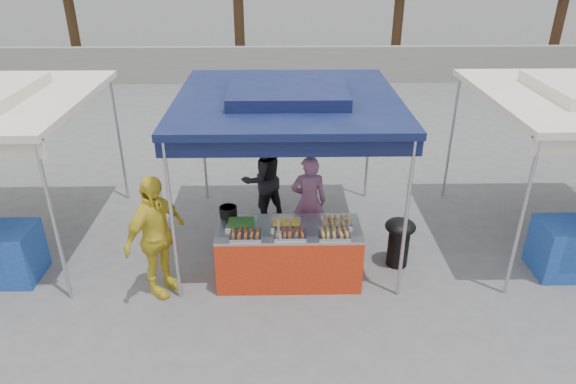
{
  "coord_description": "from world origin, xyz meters",
  "views": [
    {
      "loc": [
        -0.12,
        -6.21,
        4.46
      ],
      "look_at": [
        0.0,
        0.6,
        1.05
      ],
      "focal_mm": 32.0,
      "sensor_mm": 36.0,
      "label": 1
    }
  ],
  "objects_px": {
    "vendor_table": "(289,253)",
    "helper_man": "(262,178)",
    "cooking_pot": "(228,212)",
    "wok_burner": "(399,238)",
    "vendor_woman": "(309,202)",
    "customer_person": "(156,237)"
  },
  "relations": [
    {
      "from": "wok_burner",
      "to": "vendor_woman",
      "type": "bearing_deg",
      "value": 175.58
    },
    {
      "from": "vendor_table",
      "to": "cooking_pot",
      "type": "distance_m",
      "value": 1.05
    },
    {
      "from": "vendor_table",
      "to": "cooking_pot",
      "type": "height_order",
      "value": "cooking_pot"
    },
    {
      "from": "wok_burner",
      "to": "vendor_woman",
      "type": "distance_m",
      "value": 1.48
    },
    {
      "from": "vendor_table",
      "to": "wok_burner",
      "type": "bearing_deg",
      "value": 11.42
    },
    {
      "from": "wok_burner",
      "to": "customer_person",
      "type": "xyz_separation_m",
      "value": [
        -3.42,
        -0.59,
        0.42
      ]
    },
    {
      "from": "cooking_pot",
      "to": "customer_person",
      "type": "xyz_separation_m",
      "value": [
        -0.92,
        -0.59,
        -0.05
      ]
    },
    {
      "from": "vendor_table",
      "to": "cooking_pot",
      "type": "xyz_separation_m",
      "value": [
        -0.86,
        0.34,
        0.5
      ]
    },
    {
      "from": "wok_burner",
      "to": "vendor_woman",
      "type": "xyz_separation_m",
      "value": [
        -1.31,
        0.6,
        0.31
      ]
    },
    {
      "from": "cooking_pot",
      "to": "vendor_woman",
      "type": "distance_m",
      "value": 1.34
    },
    {
      "from": "vendor_table",
      "to": "vendor_woman",
      "type": "distance_m",
      "value": 1.04
    },
    {
      "from": "vendor_table",
      "to": "wok_burner",
      "type": "distance_m",
      "value": 1.67
    },
    {
      "from": "wok_burner",
      "to": "customer_person",
      "type": "bearing_deg",
      "value": -150.05
    },
    {
      "from": "vendor_woman",
      "to": "customer_person",
      "type": "height_order",
      "value": "customer_person"
    },
    {
      "from": "wok_burner",
      "to": "cooking_pot",
      "type": "bearing_deg",
      "value": -159.98
    },
    {
      "from": "vendor_table",
      "to": "helper_man",
      "type": "height_order",
      "value": "helper_man"
    },
    {
      "from": "vendor_woman",
      "to": "vendor_table",
      "type": "bearing_deg",
      "value": 70.19
    },
    {
      "from": "vendor_table",
      "to": "customer_person",
      "type": "bearing_deg",
      "value": -171.84
    },
    {
      "from": "wok_burner",
      "to": "helper_man",
      "type": "bearing_deg",
      "value": 166.16
    },
    {
      "from": "wok_burner",
      "to": "helper_man",
      "type": "xyz_separation_m",
      "value": [
        -2.05,
        1.39,
        0.35
      ]
    },
    {
      "from": "vendor_table",
      "to": "cooking_pot",
      "type": "relative_size",
      "value": 7.88
    },
    {
      "from": "cooking_pot",
      "to": "wok_burner",
      "type": "xyz_separation_m",
      "value": [
        2.5,
        -0.01,
        -0.47
      ]
    }
  ]
}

